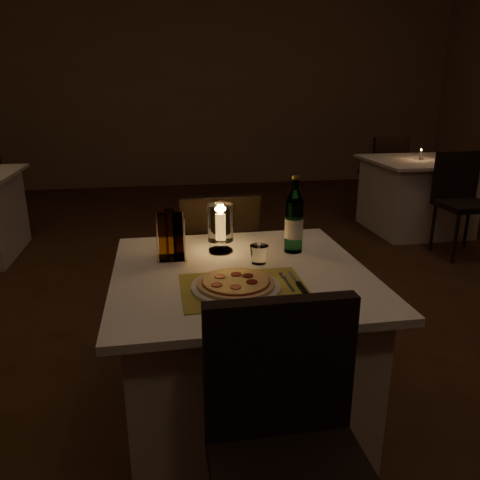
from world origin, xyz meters
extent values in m
cube|color=#462816|center=(0.00, 0.00, -0.01)|extent=(8.00, 10.00, 0.02)
cube|color=#86684E|center=(0.00, 5.01, 1.50)|extent=(8.00, 0.02, 3.00)
cube|color=white|center=(-0.23, -0.48, 0.35)|extent=(0.88, 0.88, 0.71)
cube|color=white|center=(-0.23, -0.48, 0.72)|extent=(1.00, 1.00, 0.03)
cube|color=black|center=(-0.23, -1.09, 0.69)|extent=(0.42, 0.05, 0.42)
cube|color=black|center=(-0.23, 0.32, 0.46)|extent=(0.42, 0.42, 0.05)
cube|color=black|center=(-0.23, 0.14, 0.69)|extent=(0.42, 0.05, 0.42)
cylinder|color=black|center=(-0.06, 0.49, 0.22)|extent=(0.03, 0.03, 0.44)
cylinder|color=black|center=(-0.40, 0.49, 0.22)|extent=(0.03, 0.03, 0.44)
cylinder|color=black|center=(-0.06, 0.15, 0.22)|extent=(0.03, 0.03, 0.44)
cylinder|color=black|center=(-0.40, 0.15, 0.22)|extent=(0.03, 0.03, 0.44)
cube|color=#AB9C3B|center=(-0.25, -0.66, 0.74)|extent=(0.45, 0.34, 0.00)
cylinder|color=white|center=(-0.28, -0.66, 0.75)|extent=(0.32, 0.32, 0.01)
cylinder|color=#D8B77F|center=(-0.28, -0.66, 0.76)|extent=(0.28, 0.28, 0.01)
cylinder|color=maroon|center=(-0.28, -0.66, 0.77)|extent=(0.24, 0.24, 0.00)
cylinder|color=#EACC7F|center=(-0.28, -0.66, 0.77)|extent=(0.24, 0.24, 0.00)
cylinder|color=maroon|center=(-0.23, -0.63, 0.78)|extent=(0.04, 0.04, 0.00)
cylinder|color=maroon|center=(-0.27, -0.61, 0.78)|extent=(0.04, 0.04, 0.00)
cylinder|color=maroon|center=(-0.33, -0.62, 0.78)|extent=(0.04, 0.04, 0.00)
cylinder|color=maroon|center=(-0.35, -0.69, 0.78)|extent=(0.04, 0.04, 0.00)
cylinder|color=maroon|center=(-0.29, -0.72, 0.78)|extent=(0.04, 0.04, 0.00)
cylinder|color=maroon|center=(-0.22, -0.69, 0.78)|extent=(0.04, 0.04, 0.00)
cube|color=silver|center=(-0.08, -0.66, 0.75)|extent=(0.01, 0.14, 0.00)
cube|color=silver|center=(-0.08, -0.57, 0.75)|extent=(0.02, 0.05, 0.00)
cube|color=black|center=(-0.05, -0.71, 0.75)|extent=(0.02, 0.10, 0.01)
cube|color=silver|center=(-0.05, -0.60, 0.75)|extent=(0.01, 0.12, 0.00)
cylinder|color=#519764|center=(0.04, -0.30, 0.85)|extent=(0.08, 0.08, 0.23)
cylinder|color=#519764|center=(0.04, -0.30, 1.04)|extent=(0.03, 0.03, 0.04)
cylinder|color=gold|center=(0.04, -0.30, 1.07)|extent=(0.03, 0.03, 0.01)
cylinder|color=silver|center=(0.04, -0.30, 0.85)|extent=(0.08, 0.08, 0.09)
cylinder|color=white|center=(-0.27, -0.25, 0.75)|extent=(0.11, 0.11, 0.01)
cylinder|color=white|center=(-0.27, -0.25, 0.77)|extent=(0.02, 0.02, 0.04)
cylinder|color=white|center=(-0.27, -0.25, 0.87)|extent=(0.11, 0.11, 0.16)
cylinder|color=white|center=(-0.27, -0.25, 0.86)|extent=(0.03, 0.03, 0.12)
ellipsoid|color=orange|center=(-0.27, -0.25, 0.93)|extent=(0.02, 0.02, 0.03)
cube|color=white|center=(-0.49, -0.30, 0.74)|extent=(0.12, 0.12, 0.01)
cylinder|color=white|center=(-0.55, -0.35, 0.84)|extent=(0.01, 0.01, 0.18)
cylinder|color=white|center=(-0.44, -0.35, 0.84)|extent=(0.01, 0.01, 0.18)
cylinder|color=white|center=(-0.55, -0.24, 0.84)|extent=(0.01, 0.01, 0.18)
cylinder|color=white|center=(-0.44, -0.24, 0.84)|extent=(0.01, 0.01, 0.18)
cube|color=#BF8C33|center=(-0.52, -0.33, 0.85)|extent=(0.04, 0.04, 0.20)
cube|color=#3F1E14|center=(-0.46, -0.33, 0.85)|extent=(0.04, 0.04, 0.20)
cube|color=#BF8C33|center=(-0.49, -0.27, 0.85)|extent=(0.04, 0.04, 0.20)
cylinder|color=black|center=(-2.07, 3.05, 0.22)|extent=(0.03, 0.03, 0.44)
cylinder|color=black|center=(-2.07, 2.71, 0.22)|extent=(0.03, 0.03, 0.44)
cube|color=white|center=(2.08, 2.17, 0.35)|extent=(0.88, 0.88, 0.71)
cube|color=white|center=(2.08, 2.17, 0.72)|extent=(1.00, 1.00, 0.03)
cube|color=black|center=(2.08, 1.37, 0.46)|extent=(0.42, 0.42, 0.05)
cube|color=black|center=(2.08, 1.55, 0.69)|extent=(0.42, 0.05, 0.42)
cylinder|color=black|center=(1.91, 1.20, 0.22)|extent=(0.03, 0.03, 0.44)
cylinder|color=black|center=(1.91, 1.54, 0.22)|extent=(0.03, 0.03, 0.44)
cylinder|color=black|center=(2.25, 1.54, 0.22)|extent=(0.03, 0.03, 0.44)
cube|color=black|center=(2.08, 2.97, 0.46)|extent=(0.42, 0.42, 0.05)
cube|color=black|center=(2.08, 2.78, 0.69)|extent=(0.42, 0.05, 0.42)
cylinder|color=black|center=(2.25, 3.14, 0.22)|extent=(0.03, 0.03, 0.44)
cylinder|color=black|center=(1.91, 3.14, 0.22)|extent=(0.03, 0.03, 0.44)
cylinder|color=black|center=(2.25, 2.80, 0.22)|extent=(0.03, 0.03, 0.44)
cylinder|color=black|center=(1.91, 2.80, 0.22)|extent=(0.03, 0.03, 0.44)
cylinder|color=white|center=(2.08, 2.17, 0.79)|extent=(0.03, 0.03, 0.09)
ellipsoid|color=orange|center=(2.08, 2.17, 0.84)|extent=(0.01, 0.01, 0.02)
camera|label=1|loc=(-0.53, -2.17, 1.43)|focal=35.00mm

